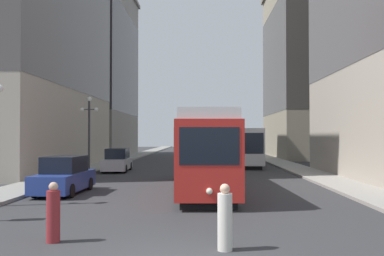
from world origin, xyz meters
The scene contains 11 objects.
sidewalk_left centered at (-8.60, 40.00, 0.07)m, with size 2.52×120.00×0.15m, color gray.
sidewalk_right centered at (8.60, 40.00, 0.07)m, with size 2.52×120.00×0.15m, color gray.
streetcar centered at (0.81, 12.75, 2.10)m, with size 3.00×13.47×3.89m.
transit_bus centered at (4.75, 31.46, 1.95)m, with size 3.04×12.43×3.45m.
parked_car_left_near centered at (-6.04, 11.25, 0.84)m, with size 1.98×4.72×1.82m.
parked_car_left_mid centered at (-6.04, 24.13, 0.84)m, with size 2.04×4.79×1.82m.
pedestrian_crossing_near centered at (-3.18, 1.71, 0.74)m, with size 0.36×0.36×1.59m.
pedestrian_crossing_far centered at (1.32, 1.04, 0.76)m, with size 0.37×0.37×1.64m.
lamp_post_left_far centered at (-7.94, 22.76, 3.86)m, with size 1.41×0.36×5.66m.
building_left_midblock centered at (-17.37, 49.48, 12.36)m, with size 15.61×20.31×24.02m.
building_right_midblock centered at (17.72, 46.51, 12.04)m, with size 16.31×18.80×23.40m.
Camera 1 is at (0.80, -9.52, 2.82)m, focal length 39.98 mm.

